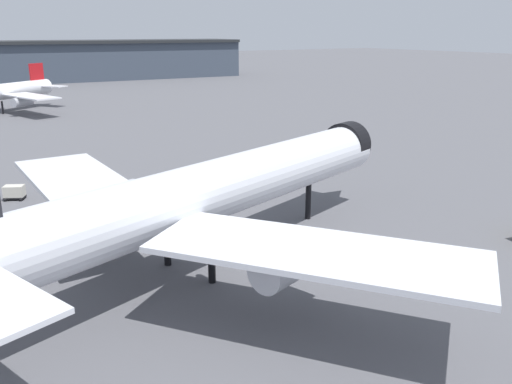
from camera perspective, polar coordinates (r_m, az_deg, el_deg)
The scene contains 5 objects.
ground at distance 52.58m, azimuth -3.21°, elevation -6.38°, with size 900.00×900.00×0.00m, color #56565B.
airliner_near_gate at distance 47.55m, azimuth -5.50°, elevation -0.22°, with size 55.63×49.56×15.48m.
terminal_building at distance 244.81m, azimuth -23.91°, elevation 12.50°, with size 187.18×41.71×24.60m.
baggage_cart_trailing at distance 74.73m, azimuth -24.18°, elevation -0.01°, with size 2.85×2.68×1.82m.
traffic_cone_near_nose at distance 80.08m, azimuth 3.48°, elevation 2.03°, with size 0.52×0.52×0.65m, color #F2600C.
Camera 1 is at (-23.70, -42.16, 20.64)m, focal length 37.84 mm.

